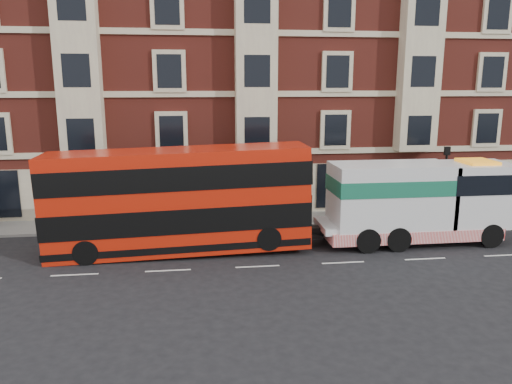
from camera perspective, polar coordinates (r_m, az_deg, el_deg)
ground at (r=22.83m, az=0.17°, el=-8.52°), size 120.00×120.00×0.00m
sidewalk at (r=29.90m, az=-1.68°, el=-3.29°), size 90.00×3.00×0.15m
victorian_terrace at (r=36.35m, az=-2.15°, el=15.39°), size 45.00×12.00×20.40m
lamp_post_west at (r=28.09m, az=-13.72°, el=0.79°), size 0.35×0.15×4.35m
lamp_post_east at (r=31.55m, az=20.79°, el=1.58°), size 0.35×0.15×4.35m
double_decker_bus at (r=24.31m, az=-8.84°, el=-0.76°), size 12.50×2.87×5.06m
tow_truck at (r=26.90m, az=17.83°, el=-0.97°), size 10.01×2.96×4.17m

